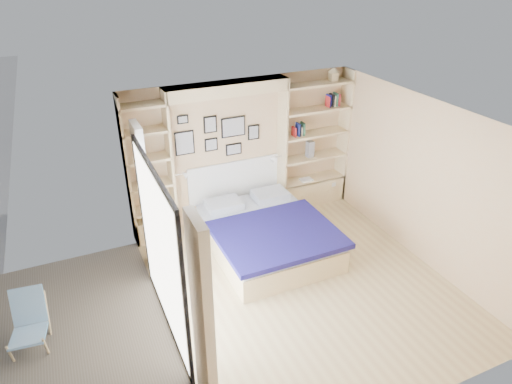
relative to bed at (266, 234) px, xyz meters
name	(u,v)px	position (x,y,z in m)	size (l,w,h in m)	color
ground	(302,283)	(0.10, -1.01, -0.28)	(4.50, 4.50, 0.00)	tan
room_shell	(237,180)	(-0.29, 0.51, 0.79)	(4.50, 4.50, 4.50)	tan
bed	(266,234)	(0.00, 0.00, 0.00)	(1.81, 2.35, 1.07)	tan
photo_gallery	(216,135)	(-0.35, 1.21, 1.32)	(1.48, 0.02, 0.82)	black
reading_lamps	(231,166)	(-0.20, 0.99, 0.82)	(1.92, 0.12, 0.15)	silver
shelf_decor	(302,120)	(1.18, 1.05, 1.41)	(3.50, 0.23, 2.03)	#A51E1E
deck	(34,364)	(-3.50, -1.01, -0.28)	(3.20, 4.00, 0.05)	#695C4D
deck_chair	(29,321)	(-3.49, -0.62, 0.04)	(0.48, 0.72, 0.68)	tan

